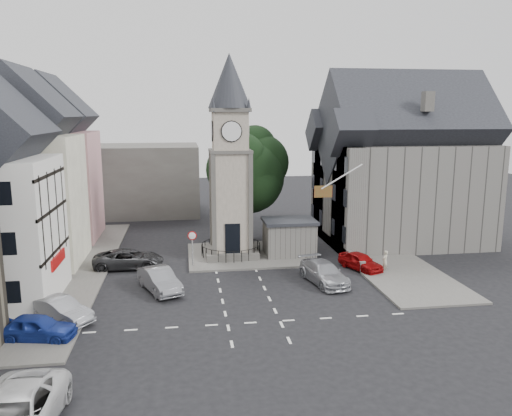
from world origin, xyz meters
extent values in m
plane|color=black|center=(0.00, 0.00, 0.00)|extent=(120.00, 120.00, 0.00)
cube|color=#595651|center=(-12.50, 6.00, 0.07)|extent=(6.00, 30.00, 0.14)
cube|color=#595651|center=(12.00, 8.00, 0.07)|extent=(6.00, 26.00, 0.14)
cube|color=#595651|center=(1.50, 8.00, 0.08)|extent=(10.00, 8.00, 0.16)
cube|color=silver|center=(0.00, -5.50, 0.01)|extent=(20.00, 8.00, 0.01)
cube|color=#4C4944|center=(0.00, 8.00, 0.35)|extent=(4.20, 4.20, 0.70)
torus|color=black|center=(0.00, 8.00, 1.08)|extent=(4.86, 4.86, 0.06)
cube|color=gray|center=(0.00, 8.00, 4.70)|extent=(3.00, 3.00, 8.00)
cube|color=black|center=(0.00, 6.55, 1.90)|extent=(1.20, 0.25, 2.40)
cube|color=#4C4944|center=(0.00, 8.00, 8.70)|extent=(3.30, 3.30, 0.25)
cube|color=gray|center=(0.00, 8.00, 10.30)|extent=(2.70, 2.70, 3.20)
cylinder|color=white|center=(0.00, 6.60, 10.30)|extent=(1.50, 0.12, 1.50)
cube|color=#4C4944|center=(0.00, 8.00, 11.90)|extent=(3.10, 3.10, 0.30)
cone|color=black|center=(0.00, 8.00, 14.15)|extent=(3.40, 3.40, 4.20)
cube|color=#66625E|center=(4.80, 7.50, 1.40)|extent=(4.00, 3.00, 2.80)
cube|color=black|center=(4.80, 7.50, 2.95)|extent=(4.30, 3.30, 0.25)
cylinder|color=black|center=(2.00, 13.00, 2.20)|extent=(0.70, 0.70, 4.40)
cylinder|color=black|center=(-3.20, 5.50, 1.25)|extent=(0.10, 0.10, 2.50)
cone|color=#A50C0C|center=(-3.20, 5.40, 2.50)|extent=(0.70, 0.06, 0.70)
cone|color=white|center=(-3.20, 5.38, 2.50)|extent=(0.54, 0.04, 0.54)
cube|color=#D39199|center=(-15.50, 16.00, 5.00)|extent=(7.50, 7.00, 10.00)
cube|color=beige|center=(-15.50, 8.00, 5.00)|extent=(7.50, 7.00, 10.00)
cube|color=#4C4944|center=(-12.00, 28.00, 4.00)|extent=(20.00, 10.00, 8.00)
cube|color=#66625E|center=(16.00, 11.00, 4.50)|extent=(14.00, 10.00, 9.00)
cube|color=#66625E|center=(9.80, 7.50, 4.50)|extent=(1.60, 4.40, 9.00)
cube|color=#66625E|center=(9.80, 14.50, 4.50)|extent=(1.60, 4.40, 9.00)
cube|color=#66625E|center=(9.20, 10.00, 0.45)|extent=(0.40, 16.00, 0.90)
cylinder|color=white|center=(8.00, 4.00, 7.00)|extent=(3.17, 0.10, 1.89)
plane|color=#B21414|center=(6.60, 4.00, 5.90)|extent=(1.40, 0.00, 1.40)
imported|color=navy|center=(-11.50, -6.00, 0.68)|extent=(4.25, 2.39, 1.37)
imported|color=#9A9CA2|center=(-10.84, -3.78, 0.69)|extent=(4.21, 3.75, 1.39)
imported|color=#28292B|center=(-8.04, 5.90, 0.73)|extent=(5.29, 2.51, 1.46)
imported|color=gray|center=(-5.50, 0.50, 0.77)|extent=(3.34, 4.94, 1.54)
imported|color=#A3A4AB|center=(5.78, 0.50, 0.73)|extent=(3.00, 5.33, 1.46)
imported|color=#960809|center=(9.35, 2.98, 0.65)|extent=(2.92, 4.13, 1.30)
imported|color=#B8B298|center=(10.99, 2.27, 0.81)|extent=(0.70, 0.68, 1.63)
camera|label=1|loc=(-3.72, -31.74, 11.65)|focal=35.00mm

